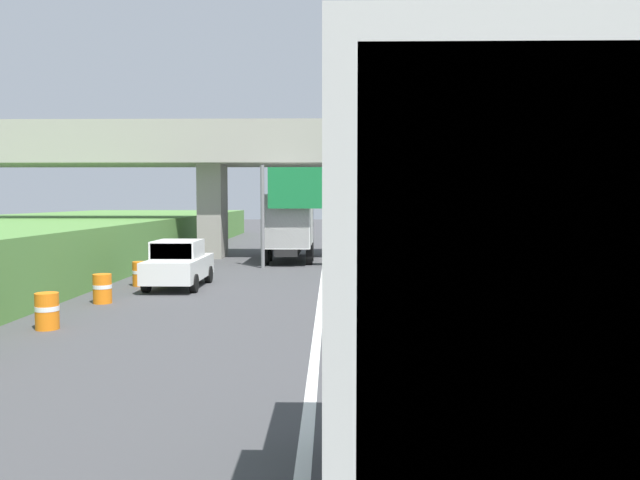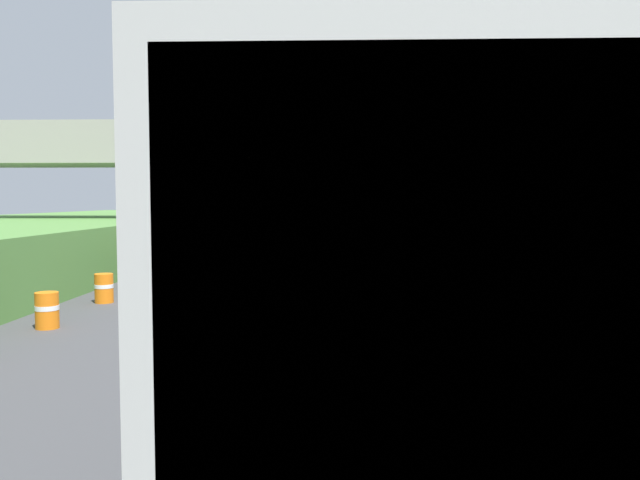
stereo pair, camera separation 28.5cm
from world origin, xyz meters
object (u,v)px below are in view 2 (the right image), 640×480
at_px(speed_limit_sign, 584,261).
at_px(construction_barrel_3, 47,310).
at_px(car_white, 181,264).
at_px(truck_orange, 533,253).
at_px(truck_green, 464,380).
at_px(construction_barrel_5, 143,273).
at_px(construction_barrel_4, 104,288).
at_px(overhead_highway_sign, 328,194).
at_px(truck_black, 295,223).

bearing_deg(speed_limit_sign, construction_barrel_3, -169.62).
relative_size(car_white, construction_barrel_3, 4.56).
bearing_deg(truck_orange, truck_green, -109.36).
height_order(truck_green, construction_barrel_5, truck_green).
height_order(truck_orange, construction_barrel_5, truck_orange).
xyz_separation_m(truck_green, construction_barrel_4, (-8.16, 14.46, -1.47)).
relative_size(speed_limit_sign, construction_barrel_5, 2.48).
height_order(construction_barrel_4, construction_barrel_5, same).
bearing_deg(overhead_highway_sign, speed_limit_sign, -56.28).
bearing_deg(truck_green, speed_limit_sign, 65.82).
bearing_deg(truck_green, truck_black, 96.65).
height_order(truck_orange, truck_green, same).
bearing_deg(truck_black, speed_limit_sign, -58.28).
relative_size(speed_limit_sign, construction_barrel_4, 2.48).
height_order(speed_limit_sign, truck_green, truck_green).
height_order(truck_green, car_white, truck_green).
bearing_deg(car_white, construction_barrel_4, -113.53).
height_order(overhead_highway_sign, speed_limit_sign, overhead_highway_sign).
xyz_separation_m(truck_orange, truck_green, (-3.64, -10.37, 0.00)).
height_order(speed_limit_sign, construction_barrel_4, speed_limit_sign).
bearing_deg(speed_limit_sign, truck_green, -114.18).
relative_size(overhead_highway_sign, speed_limit_sign, 2.64).
bearing_deg(truck_green, truck_orange, 70.64).
xyz_separation_m(overhead_highway_sign, truck_green, (1.47, -24.30, -1.52)).
bearing_deg(car_white, truck_orange, -36.22).
xyz_separation_m(overhead_highway_sign, truck_black, (-1.81, 3.81, -1.52)).
bearing_deg(construction_barrel_4, truck_orange, -19.11).
relative_size(truck_green, car_white, 1.78).
distance_m(truck_black, construction_barrel_4, 14.58).
xyz_separation_m(car_white, construction_barrel_4, (-1.50, -3.45, -0.40)).
bearing_deg(construction_barrel_3, truck_black, 74.55).
relative_size(truck_black, construction_barrel_5, 8.11).
bearing_deg(construction_barrel_4, construction_barrel_3, -89.22).
distance_m(truck_black, car_white, 10.80).
bearing_deg(car_white, truck_green, -69.61).
relative_size(truck_orange, truck_green, 1.00).
xyz_separation_m(truck_green, car_white, (-6.66, 17.91, -1.08)).
distance_m(overhead_highway_sign, speed_limit_sign, 13.48).
xyz_separation_m(truck_orange, construction_barrel_5, (-11.81, 7.90, -1.47)).
bearing_deg(car_white, construction_barrel_5, 166.61).
relative_size(overhead_highway_sign, truck_black, 0.81).
distance_m(speed_limit_sign, truck_black, 17.53).
bearing_deg(construction_barrel_3, construction_barrel_4, 90.78).
height_order(truck_black, truck_green, same).
relative_size(truck_green, construction_barrel_5, 8.11).
bearing_deg(truck_orange, construction_barrel_3, 178.66).
bearing_deg(overhead_highway_sign, construction_barrel_5, -138.04).
height_order(overhead_highway_sign, truck_orange, overhead_highway_sign).
bearing_deg(construction_barrel_5, truck_green, -65.90).
relative_size(construction_barrel_3, construction_barrel_5, 1.00).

